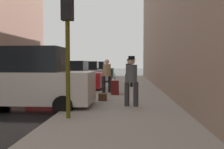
{
  "coord_description": "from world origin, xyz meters",
  "views": [
    {
      "loc": [
        6.15,
        -9.63,
        1.7
      ],
      "look_at": [
        5.34,
        3.41,
        1.07
      ],
      "focal_mm": 40.0,
      "sensor_mm": 36.0,
      "label": 1
    }
  ],
  "objects_px": {
    "parked_silver_sedan": "(84,73)",
    "parked_dark_green_sedan": "(94,71)",
    "pedestrian_in_tan_coat": "(107,74)",
    "rolling_suitcase": "(115,87)",
    "fire_hydrant": "(100,82)",
    "pedestrian_with_fedora": "(129,71)",
    "traffic_light": "(68,24)",
    "pedestrian_with_beanie": "(131,78)",
    "parked_white_van": "(30,81)",
    "parked_red_hatchback": "(67,77)",
    "duffel_bag": "(103,97)"
  },
  "relations": [
    {
      "from": "parked_silver_sedan",
      "to": "parked_dark_green_sedan",
      "type": "bearing_deg",
      "value": 90.0
    },
    {
      "from": "pedestrian_in_tan_coat",
      "to": "rolling_suitcase",
      "type": "relative_size",
      "value": 1.64
    },
    {
      "from": "fire_hydrant",
      "to": "pedestrian_with_fedora",
      "type": "xyz_separation_m",
      "value": [
        1.8,
        0.48,
        0.64
      ]
    },
    {
      "from": "traffic_light",
      "to": "pedestrian_with_beanie",
      "type": "distance_m",
      "value": 3.12
    },
    {
      "from": "parked_white_van",
      "to": "parked_dark_green_sedan",
      "type": "distance_m",
      "value": 16.95
    },
    {
      "from": "pedestrian_with_beanie",
      "to": "rolling_suitcase",
      "type": "relative_size",
      "value": 1.71
    },
    {
      "from": "parked_red_hatchback",
      "to": "pedestrian_in_tan_coat",
      "type": "distance_m",
      "value": 2.89
    },
    {
      "from": "parked_silver_sedan",
      "to": "pedestrian_in_tan_coat",
      "type": "height_order",
      "value": "pedestrian_in_tan_coat"
    },
    {
      "from": "pedestrian_in_tan_coat",
      "to": "traffic_light",
      "type": "bearing_deg",
      "value": -95.63
    },
    {
      "from": "parked_red_hatchback",
      "to": "rolling_suitcase",
      "type": "xyz_separation_m",
      "value": [
        2.89,
        -2.23,
        -0.36
      ]
    },
    {
      "from": "fire_hydrant",
      "to": "duffel_bag",
      "type": "bearing_deg",
      "value": -82.62
    },
    {
      "from": "parked_silver_sedan",
      "to": "pedestrian_with_fedora",
      "type": "distance_m",
      "value": 5.49
    },
    {
      "from": "traffic_light",
      "to": "pedestrian_in_tan_coat",
      "type": "bearing_deg",
      "value": 84.37
    },
    {
      "from": "parked_white_van",
      "to": "duffel_bag",
      "type": "xyz_separation_m",
      "value": [
        2.49,
        1.38,
        -0.74
      ]
    },
    {
      "from": "traffic_light",
      "to": "pedestrian_with_fedora",
      "type": "bearing_deg",
      "value": 79.14
    },
    {
      "from": "parked_silver_sedan",
      "to": "duffel_bag",
      "type": "relative_size",
      "value": 9.62
    },
    {
      "from": "parked_white_van",
      "to": "pedestrian_in_tan_coat",
      "type": "xyz_separation_m",
      "value": [
        2.44,
        4.01,
        0.07
      ]
    },
    {
      "from": "pedestrian_with_fedora",
      "to": "parked_dark_green_sedan",
      "type": "bearing_deg",
      "value": 110.26
    },
    {
      "from": "fire_hydrant",
      "to": "duffel_bag",
      "type": "relative_size",
      "value": 1.6
    },
    {
      "from": "pedestrian_with_beanie",
      "to": "rolling_suitcase",
      "type": "distance_m",
      "value": 3.4
    },
    {
      "from": "traffic_light",
      "to": "parked_silver_sedan",
      "type": "bearing_deg",
      "value": 97.96
    },
    {
      "from": "pedestrian_in_tan_coat",
      "to": "pedestrian_with_fedora",
      "type": "height_order",
      "value": "pedestrian_with_fedora"
    },
    {
      "from": "parked_red_hatchback",
      "to": "parked_dark_green_sedan",
      "type": "distance_m",
      "value": 11.41
    },
    {
      "from": "traffic_light",
      "to": "duffel_bag",
      "type": "distance_m",
      "value": 4.18
    },
    {
      "from": "pedestrian_with_beanie",
      "to": "traffic_light",
      "type": "bearing_deg",
      "value": -132.09
    },
    {
      "from": "parked_red_hatchback",
      "to": "fire_hydrant",
      "type": "distance_m",
      "value": 2.18
    },
    {
      "from": "parked_red_hatchback",
      "to": "rolling_suitcase",
      "type": "height_order",
      "value": "parked_red_hatchback"
    },
    {
      "from": "parked_red_hatchback",
      "to": "fire_hydrant",
      "type": "height_order",
      "value": "parked_red_hatchback"
    },
    {
      "from": "pedestrian_in_tan_coat",
      "to": "rolling_suitcase",
      "type": "xyz_separation_m",
      "value": [
        0.45,
        -0.7,
        -0.61
      ]
    },
    {
      "from": "parked_red_hatchback",
      "to": "duffel_bag",
      "type": "height_order",
      "value": "parked_red_hatchback"
    },
    {
      "from": "parked_silver_sedan",
      "to": "rolling_suitcase",
      "type": "xyz_separation_m",
      "value": [
        2.89,
        -8.02,
        -0.36
      ]
    },
    {
      "from": "fire_hydrant",
      "to": "pedestrian_in_tan_coat",
      "type": "xyz_separation_m",
      "value": [
        0.64,
        -2.71,
        0.61
      ]
    },
    {
      "from": "parked_white_van",
      "to": "parked_silver_sedan",
      "type": "distance_m",
      "value": 11.33
    },
    {
      "from": "pedestrian_with_beanie",
      "to": "duffel_bag",
      "type": "distance_m",
      "value": 1.95
    },
    {
      "from": "parked_silver_sedan",
      "to": "traffic_light",
      "type": "distance_m",
      "value": 13.52
    },
    {
      "from": "rolling_suitcase",
      "to": "pedestrian_with_beanie",
      "type": "bearing_deg",
      "value": -76.94
    },
    {
      "from": "fire_hydrant",
      "to": "pedestrian_with_beanie",
      "type": "relative_size",
      "value": 0.4
    },
    {
      "from": "fire_hydrant",
      "to": "pedestrian_with_beanie",
      "type": "distance_m",
      "value": 6.94
    },
    {
      "from": "pedestrian_in_tan_coat",
      "to": "pedestrian_with_beanie",
      "type": "xyz_separation_m",
      "value": [
        1.2,
        -3.95,
        0.03
      ]
    },
    {
      "from": "fire_hydrant",
      "to": "parked_dark_green_sedan",
      "type": "bearing_deg",
      "value": 100.0
    },
    {
      "from": "parked_dark_green_sedan",
      "to": "duffel_bag",
      "type": "distance_m",
      "value": 15.78
    },
    {
      "from": "parked_dark_green_sedan",
      "to": "traffic_light",
      "type": "relative_size",
      "value": 1.17
    },
    {
      "from": "pedestrian_with_fedora",
      "to": "rolling_suitcase",
      "type": "xyz_separation_m",
      "value": [
        -0.72,
        -3.88,
        -0.65
      ]
    },
    {
      "from": "traffic_light",
      "to": "pedestrian_in_tan_coat",
      "type": "relative_size",
      "value": 2.11
    },
    {
      "from": "duffel_bag",
      "to": "parked_silver_sedan",
      "type": "bearing_deg",
      "value": 104.08
    },
    {
      "from": "parked_dark_green_sedan",
      "to": "fire_hydrant",
      "type": "bearing_deg",
      "value": -80.0
    },
    {
      "from": "parked_white_van",
      "to": "pedestrian_in_tan_coat",
      "type": "bearing_deg",
      "value": 58.67
    },
    {
      "from": "rolling_suitcase",
      "to": "duffel_bag",
      "type": "bearing_deg",
      "value": -101.49
    },
    {
      "from": "parked_dark_green_sedan",
      "to": "pedestrian_in_tan_coat",
      "type": "height_order",
      "value": "pedestrian_in_tan_coat"
    },
    {
      "from": "fire_hydrant",
      "to": "pedestrian_with_fedora",
      "type": "relative_size",
      "value": 0.4
    }
  ]
}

